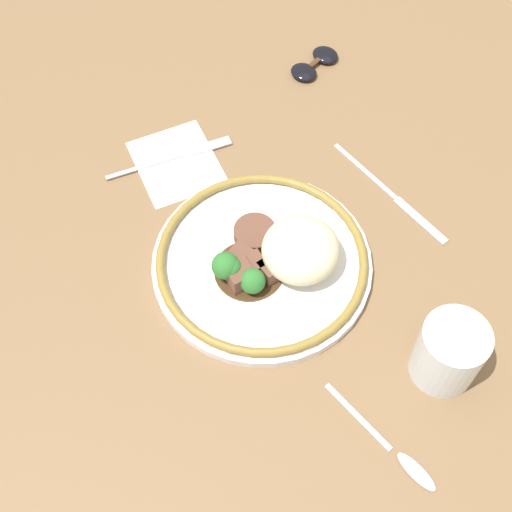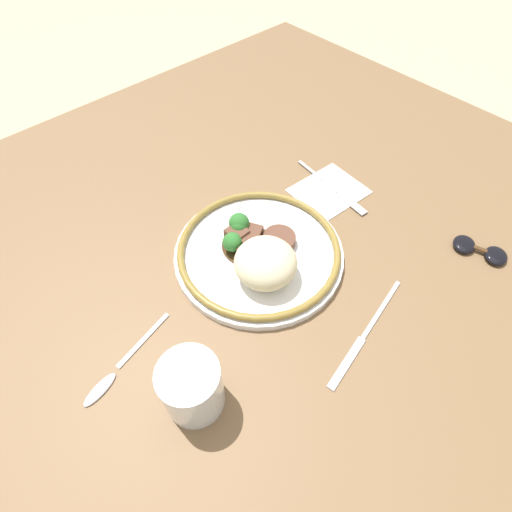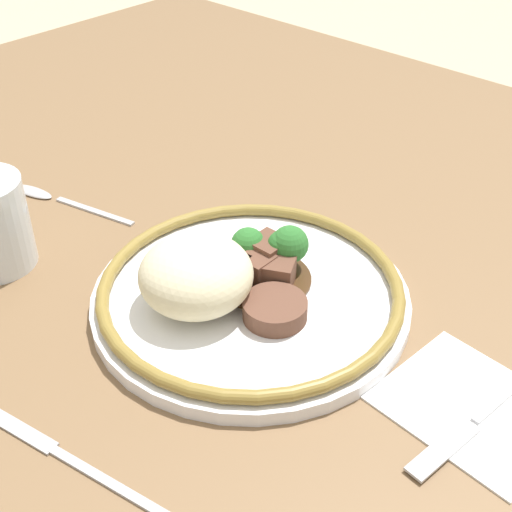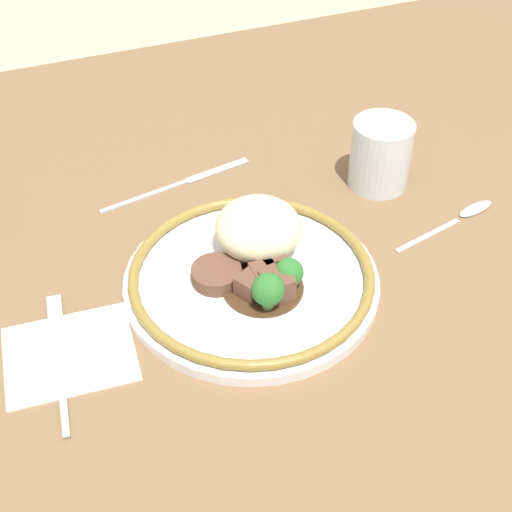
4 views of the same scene
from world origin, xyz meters
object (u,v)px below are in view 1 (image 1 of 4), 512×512
Objects in this scene: juice_glass at (448,353)px; sunglasses at (315,64)px; spoon at (402,457)px; knife at (392,195)px; plate at (270,259)px; fork at (182,155)px.

juice_glass reaches higher than sunglasses.
knife is at bearing 134.57° from spoon.
plate reaches higher than knife.
fork is 1.15× the size of spoon.
sunglasses is (-0.07, 0.27, 0.00)m from fork.
juice_glass reaches higher than plate.
spoon is (0.52, 0.03, -0.00)m from fork.
juice_glass is 0.55× the size of spoon.
sunglasses is at bearing 161.97° from knife.
fork is at bearing -174.61° from plate.
plate is 1.33× the size of knife.
spoon is at bearing -56.70° from juice_glass.
sunglasses reaches higher than knife.
plate is at bearing -153.27° from juice_glass.
plate is at bearing -94.99° from knife.
sunglasses is at bearing 20.31° from fork.
plate is at bearing 168.89° from spoon.
knife is at bearing 95.57° from plate.
juice_glass is at bearing -31.94° from knife.
spoon is 1.68× the size of sunglasses.
juice_glass is 0.42× the size of knife.
fork is at bearing -142.45° from knife.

